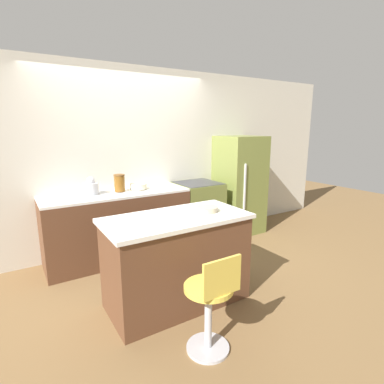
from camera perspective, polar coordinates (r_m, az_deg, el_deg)
ground_plane at (r=4.15m, az=-8.20°, el=-12.99°), size 14.00×14.00×0.00m
wall_back at (r=4.42m, az=-12.36°, el=5.99°), size 8.00×0.06×2.60m
back_counter at (r=4.19m, az=-13.86°, el=-6.24°), size 1.89×0.64×0.93m
kitchen_island at (r=3.08m, az=-2.88°, el=-12.79°), size 1.42×0.71×0.92m
oven_range at (r=4.71m, az=1.09°, el=-3.74°), size 0.65×0.65×0.93m
refrigerator at (r=5.10m, az=9.00°, el=1.38°), size 0.69×0.69×1.62m
stool_chair at (r=2.49m, az=3.54°, el=-20.66°), size 0.39×0.39×0.85m
kettle at (r=3.99m, az=-18.65°, el=0.86°), size 0.19×0.19×0.23m
mixing_bowl at (r=4.19m, az=-10.11°, el=1.08°), size 0.23×0.23×0.07m
canister_jar at (r=4.08m, az=-13.65°, el=1.72°), size 0.15×0.15×0.22m
fruit_bowl at (r=3.07m, az=2.92°, el=-3.27°), size 0.22×0.22×0.05m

